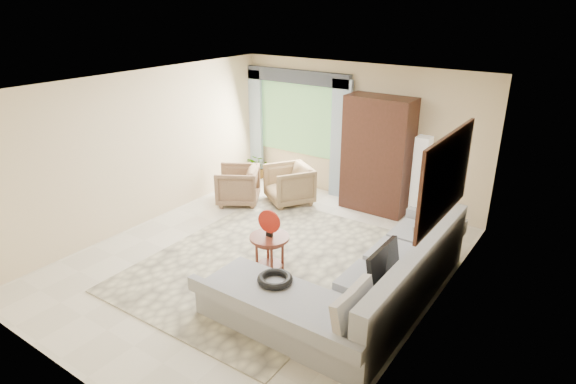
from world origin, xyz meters
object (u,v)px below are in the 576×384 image
Objects in this scene: coffee_table at (270,253)px; floor_lamp at (420,179)px; potted_plant at (259,166)px; tv_screen at (384,266)px; sectional_sofa at (364,288)px; armchair_right at (289,185)px; armchair_left at (238,185)px; armoire at (377,155)px.

coffee_table is 3.16m from floor_lamp.
tv_screen is at bearing -35.45° from potted_plant.
coffee_table is (-1.49, 0.01, 0.01)m from sectional_sofa.
floor_lamp reaches higher than coffee_table.
tv_screen is 1.32× the size of coffee_table.
sectional_sofa is 0.52m from tv_screen.
armchair_left is at bearing -110.93° from armchair_right.
tv_screen reaches higher than armchair_left.
potted_plant is 0.36× the size of floor_lamp.
tv_screen is at bearing -63.16° from armoire.
tv_screen is 1.37× the size of potted_plant.
armchair_left is 1.45× the size of potted_plant.
floor_lamp reaches higher than tv_screen.
tv_screen is at bearing -4.43° from armchair_right.
armchair_right is 0.38× the size of armoire.
sectional_sofa is at bearing 165.92° from tv_screen.
tv_screen is 0.92× the size of armchair_right.
tv_screen reaches higher than potted_plant.
armchair_left is 0.97× the size of armchair_right.
armchair_right is at bearing -162.45° from floor_lamp.
floor_lamp is (-0.70, 3.02, 0.03)m from tv_screen.
potted_plant is 0.26× the size of armoire.
floor_lamp reaches higher than armchair_right.
sectional_sofa reaches higher than potted_plant.
potted_plant is 3.62m from floor_lamp.
sectional_sofa is at bearing -36.59° from potted_plant.
armchair_left is (-3.77, 1.74, -0.36)m from tv_screen.
armchair_left is at bearing -151.52° from armoire.
armchair_right is at bearing 93.61° from armchair_left.
sectional_sofa is 4.30× the size of armchair_right.
floor_lamp is (3.59, -0.03, 0.48)m from potted_plant.
tv_screen is 3.34m from armoire.
potted_plant is (-4.29, 3.05, -0.45)m from tv_screen.
coffee_table is 2.54m from armchair_right.
sectional_sofa reaches higher than armchair_left.
armoire reaches higher than potted_plant.
floor_lamp is (1.05, 2.95, 0.45)m from coffee_table.
armchair_right reaches higher than armchair_left.
armchair_right reaches higher than potted_plant.
potted_plant is (-0.52, 1.32, -0.09)m from armchair_left.
armchair_left is (-3.50, 1.67, 0.07)m from sectional_sofa.
armoire is at bearing 116.84° from tv_screen.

